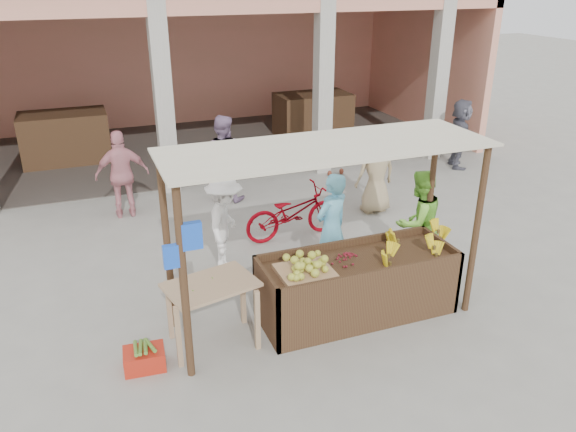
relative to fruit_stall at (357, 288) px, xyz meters
name	(u,v)px	position (x,y,z in m)	size (l,w,h in m)	color
ground	(322,321)	(-0.50, 0.00, -0.40)	(60.00, 60.00, 0.00)	gray
market_building	(181,40)	(-0.45, 8.93, 2.30)	(14.40, 6.40, 4.20)	#ED937C
fruit_stall	(357,288)	(0.00, 0.00, 0.00)	(2.60, 0.95, 0.80)	#47321C
stall_awning	(323,180)	(-0.51, 0.06, 1.58)	(4.09, 1.35, 2.39)	#47321C
banana_heap	(412,243)	(0.82, 0.03, 0.51)	(1.18, 0.65, 0.22)	yellow
melon_tray	(305,268)	(-0.78, -0.06, 0.49)	(0.68, 0.59, 0.19)	tan
berry_heap	(346,257)	(-0.16, 0.05, 0.47)	(0.46, 0.38, 0.15)	maroon
side_table	(211,294)	(-1.96, 0.04, 0.31)	(1.19, 0.92, 0.85)	tan
papaya_pile	(210,277)	(-1.96, 0.04, 0.55)	(0.66, 0.38, 0.19)	#4A8F2F
red_crate	(145,359)	(-2.83, -0.14, -0.28)	(0.47, 0.34, 0.24)	#B12312
plantain_bundle	(143,348)	(-2.83, -0.14, -0.12)	(0.37, 0.26, 0.07)	#56802E
produce_sacks	(336,164)	(2.17, 5.22, -0.13)	(0.72, 0.45, 0.55)	maroon
vendor_blue	(332,224)	(0.08, 1.01, 0.49)	(0.67, 0.49, 1.78)	#6AC5E8
vendor_green	(418,220)	(1.39, 0.75, 0.46)	(0.83, 0.48, 1.73)	#81D941
motorcycle	(293,212)	(0.09, 2.55, 0.08)	(1.83, 0.63, 0.96)	#990310
shopper_a	(225,220)	(-1.30, 1.84, 0.43)	(1.07, 0.53, 1.66)	white
shopper_b	(122,172)	(-2.53, 4.54, 0.49)	(1.04, 0.55, 1.77)	#D5858E
shopper_c	(376,168)	(1.97, 3.07, 0.49)	(0.85, 0.56, 1.77)	tan
shopper_d	(460,132)	(5.14, 4.77, 0.45)	(1.57, 0.65, 1.70)	#535260
shopper_f	(222,154)	(-0.57, 4.72, 0.55)	(0.93, 0.53, 1.90)	#977AA0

